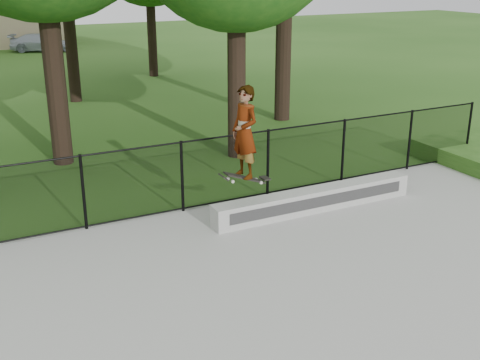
{
  "coord_description": "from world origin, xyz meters",
  "views": [
    {
      "loc": [
        -4.18,
        -4.88,
        4.83
      ],
      "look_at": [
        0.45,
        4.2,
        1.2
      ],
      "focal_mm": 45.0,
      "sensor_mm": 36.0,
      "label": 1
    }
  ],
  "objects": [
    {
      "name": "skater_airborne",
      "position": [
        0.76,
        4.6,
        1.93
      ],
      "size": [
        0.8,
        0.69,
        1.95
      ],
      "color": "black",
      "rests_on": "ground"
    },
    {
      "name": "chainlink_fence",
      "position": [
        0.0,
        5.9,
        0.81
      ],
      "size": [
        16.06,
        0.06,
        1.5
      ],
      "color": "black",
      "rests_on": "concrete_slab"
    },
    {
      "name": "car_c",
      "position": [
        1.84,
        33.2,
        0.52
      ],
      "size": [
        3.6,
        2.58,
        1.04
      ],
      "primitive_type": "imported",
      "rotation": [
        0.0,
        0.0,
        1.19
      ],
      "color": "#A6B0BC",
      "rests_on": "ground"
    },
    {
      "name": "grind_ledge",
      "position": [
        2.44,
        4.7,
        0.29
      ],
      "size": [
        4.57,
        0.4,
        0.46
      ],
      "primitive_type": "cube",
      "color": "#B8B8B3",
      "rests_on": "concrete_slab"
    }
  ]
}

